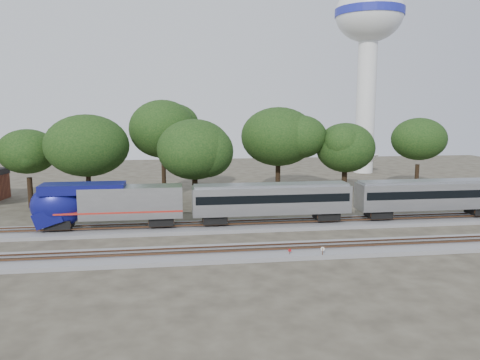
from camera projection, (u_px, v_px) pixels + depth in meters
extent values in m
plane|color=#383328|center=(233.00, 243.00, 48.00)|extent=(160.00, 160.00, 0.00)
cube|color=slate|center=(226.00, 226.00, 53.84)|extent=(160.00, 5.00, 0.40)
cube|color=brown|center=(227.00, 224.00, 53.07)|extent=(160.00, 0.08, 0.15)
cube|color=brown|center=(226.00, 221.00, 54.47)|extent=(160.00, 0.08, 0.15)
cube|color=slate|center=(238.00, 253.00, 44.05)|extent=(160.00, 5.00, 0.40)
cube|color=brown|center=(239.00, 250.00, 43.28)|extent=(160.00, 0.08, 0.15)
cube|color=brown|center=(237.00, 246.00, 44.68)|extent=(160.00, 0.08, 0.15)
cube|color=#B9BBC0|center=(132.00, 202.00, 51.93)|extent=(11.14, 3.15, 3.47)
ellipsoid|color=navy|center=(57.00, 206.00, 50.91)|extent=(5.68, 3.28, 4.84)
cube|color=navy|center=(83.00, 188.00, 51.00)|extent=(8.94, 3.09, 1.05)
cube|color=black|center=(62.00, 196.00, 50.81)|extent=(0.47, 2.42, 1.38)
cube|color=#A72319|center=(121.00, 210.00, 51.90)|extent=(13.67, 3.19, 0.19)
cube|color=black|center=(60.00, 223.00, 51.22)|extent=(2.73, 2.31, 0.95)
cube|color=black|center=(162.00, 220.00, 52.70)|extent=(2.73, 2.31, 0.95)
cube|color=#B9BBC0|center=(272.00, 199.00, 54.08)|extent=(18.29, 3.15, 3.15)
cube|color=black|center=(272.00, 197.00, 54.03)|extent=(17.66, 3.20, 0.95)
cube|color=gray|center=(272.00, 185.00, 53.83)|extent=(17.87, 2.52, 0.37)
cube|color=black|center=(215.00, 218.00, 53.51)|extent=(2.73, 2.31, 0.95)
cube|color=black|center=(326.00, 215.00, 55.28)|extent=(2.73, 2.31, 0.95)
cube|color=#B9BBC0|center=(431.00, 195.00, 56.72)|extent=(18.29, 3.15, 3.15)
cube|color=black|center=(431.00, 192.00, 56.67)|extent=(17.66, 3.20, 0.95)
cube|color=gray|center=(432.00, 182.00, 56.47)|extent=(17.87, 2.52, 0.37)
cube|color=black|center=(378.00, 213.00, 56.15)|extent=(2.73, 2.31, 0.95)
cube|color=black|center=(480.00, 210.00, 57.92)|extent=(2.73, 2.31, 0.95)
cylinder|color=#512D19|center=(290.00, 254.00, 43.00)|extent=(0.05, 0.05, 0.80)
cylinder|color=#A10B14|center=(290.00, 250.00, 42.94)|extent=(0.28, 0.13, 0.29)
cylinder|color=#512D19|center=(323.00, 254.00, 42.77)|extent=(0.07, 0.07, 1.03)
cylinder|color=silver|center=(323.00, 249.00, 42.70)|extent=(0.36, 0.13, 0.37)
cube|color=#512D19|center=(323.00, 257.00, 43.07)|extent=(0.56, 0.42, 0.30)
cylinder|color=silver|center=(366.00, 107.00, 98.23)|extent=(3.96, 3.96, 27.69)
cone|color=silver|center=(363.00, 163.00, 100.05)|extent=(6.33, 6.33, 3.96)
ellipsoid|color=silver|center=(370.00, 13.00, 95.31)|extent=(13.84, 13.84, 11.77)
cylinder|color=#1C239C|center=(370.00, 13.00, 95.31)|extent=(14.00, 14.00, 1.58)
cylinder|color=black|center=(30.00, 193.00, 64.75)|extent=(0.70, 0.70, 4.21)
ellipsoid|color=black|center=(28.00, 151.00, 63.88)|extent=(7.94, 7.94, 6.75)
cylinder|color=black|center=(89.00, 193.00, 63.28)|extent=(0.70, 0.70, 4.71)
ellipsoid|color=black|center=(87.00, 146.00, 62.30)|extent=(8.87, 8.87, 7.54)
cylinder|color=black|center=(164.00, 181.00, 69.77)|extent=(0.70, 0.70, 5.73)
ellipsoid|color=black|center=(163.00, 129.00, 68.58)|extent=(10.81, 10.81, 9.19)
cylinder|color=black|center=(195.00, 193.00, 63.72)|extent=(0.70, 0.70, 4.42)
ellipsoid|color=black|center=(194.00, 149.00, 62.80)|extent=(8.33, 8.33, 7.08)
cylinder|color=black|center=(278.00, 180.00, 73.02)|extent=(0.70, 0.70, 5.03)
ellipsoid|color=black|center=(278.00, 137.00, 71.97)|extent=(9.48, 9.48, 8.06)
cylinder|color=black|center=(344.00, 184.00, 71.66)|extent=(0.70, 0.70, 4.17)
ellipsoid|color=black|center=(345.00, 148.00, 70.79)|extent=(7.87, 7.87, 6.69)
cylinder|color=black|center=(417.00, 179.00, 75.24)|extent=(0.70, 0.70, 4.74)
ellipsoid|color=black|center=(419.00, 139.00, 74.25)|extent=(8.94, 8.94, 7.60)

